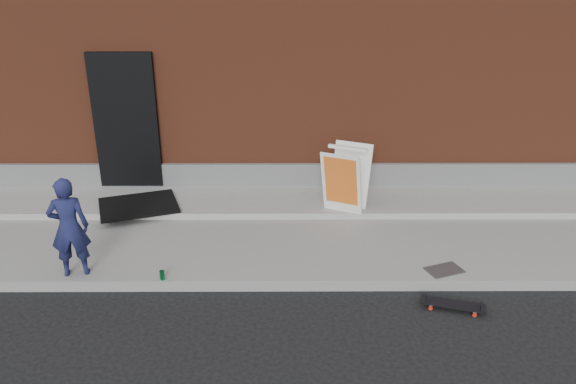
{
  "coord_description": "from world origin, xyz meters",
  "views": [
    {
      "loc": [
        0.04,
        -6.04,
        3.85
      ],
      "look_at": [
        0.06,
        0.8,
        1.02
      ],
      "focal_mm": 35.0,
      "sensor_mm": 36.0,
      "label": 1
    }
  ],
  "objects_px": {
    "child": "(69,227)",
    "pizza_sign": "(346,179)",
    "soda_can": "(162,275)",
    "skateboard": "(453,305)"
  },
  "relations": [
    {
      "from": "skateboard",
      "to": "soda_can",
      "type": "bearing_deg",
      "value": 172.76
    },
    {
      "from": "skateboard",
      "to": "pizza_sign",
      "type": "height_order",
      "value": "pizza_sign"
    },
    {
      "from": "soda_can",
      "to": "pizza_sign",
      "type": "bearing_deg",
      "value": 38.0
    },
    {
      "from": "child",
      "to": "soda_can",
      "type": "xyz_separation_m",
      "value": [
        1.13,
        -0.15,
        -0.59
      ]
    },
    {
      "from": "child",
      "to": "pizza_sign",
      "type": "relative_size",
      "value": 1.29
    },
    {
      "from": "child",
      "to": "pizza_sign",
      "type": "height_order",
      "value": "child"
    },
    {
      "from": "pizza_sign",
      "to": "soda_can",
      "type": "height_order",
      "value": "pizza_sign"
    },
    {
      "from": "child",
      "to": "skateboard",
      "type": "relative_size",
      "value": 1.76
    },
    {
      "from": "skateboard",
      "to": "pizza_sign",
      "type": "xyz_separation_m",
      "value": [
        -1.07,
        2.38,
        0.69
      ]
    },
    {
      "from": "child",
      "to": "pizza_sign",
      "type": "xyz_separation_m",
      "value": [
        3.6,
        1.78,
        -0.05
      ]
    }
  ]
}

